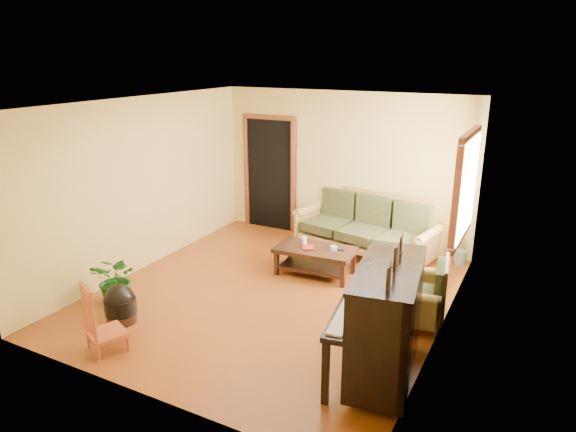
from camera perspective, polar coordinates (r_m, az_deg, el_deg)
The scene contains 16 objects.
floor at distance 7.20m, azimuth -1.65°, elevation -8.65°, with size 5.00×5.00×0.00m, color #62290C.
doorway at distance 9.58m, azimuth -2.05°, elevation 4.59°, with size 1.08×0.16×2.05m, color black.
window at distance 7.19m, azimuth 19.15°, elevation 3.06°, with size 0.12×1.36×1.46m, color white.
sofa at distance 8.49m, azimuth 8.46°, elevation -1.06°, with size 2.31×0.97×0.99m, color olive.
coffee_table at distance 7.74m, azimuth 3.02°, elevation -5.01°, with size 1.17×0.64×0.43m, color black.
armchair at distance 6.56m, azimuth 14.01°, elevation -7.92°, with size 0.80×0.84×0.84m, color olive.
piano at distance 5.32m, azimuth 10.86°, elevation -11.71°, with size 0.82×1.39×1.23m, color black.
footstool at distance 6.76m, azimuth -18.10°, elevation -9.72°, with size 0.39×0.39×0.37m, color black.
red_chair at distance 6.13m, azimuth -19.68°, elevation -10.50°, with size 0.38×0.42×0.82m, color #933A1A.
leaning_frame at distance 8.66m, azimuth 15.73°, elevation -2.34°, with size 0.49×0.11×0.65m, color gold.
ceramic_crock at distance 8.54m, azimuth 18.52°, elevation -4.40°, with size 0.19×0.19×0.23m, color #3657A2.
potted_plant at distance 7.19m, azimuth -18.45°, elevation -6.66°, with size 0.62×0.54×0.69m, color #1A5117.
book at distance 7.63m, azimuth 1.62°, elevation -3.51°, with size 0.16×0.22×0.02m, color maroon.
candle at distance 7.75m, azimuth 1.82°, elevation -2.76°, with size 0.07×0.07×0.13m, color white.
glass_jar at distance 7.57m, azimuth 5.09°, elevation -3.59°, with size 0.10×0.10×0.07m, color silver.
remote at distance 7.59m, azimuth 5.71°, elevation -3.76°, with size 0.14×0.04×0.01m, color black.
Camera 1 is at (3.17, -5.62, 3.20)m, focal length 32.00 mm.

